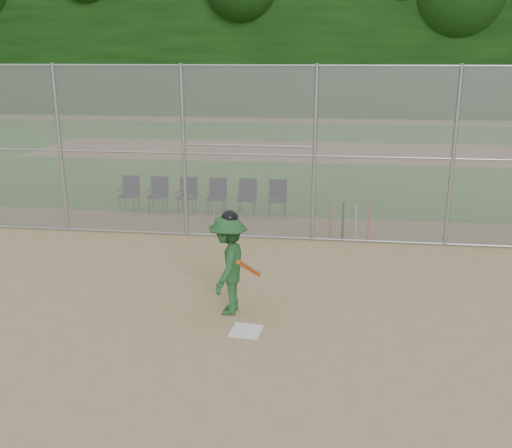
# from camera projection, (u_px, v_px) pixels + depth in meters

# --- Properties ---
(ground) EXTENTS (100.00, 100.00, 0.00)m
(ground) POSITION_uv_depth(u_px,v_px,m) (235.00, 339.00, 8.69)
(ground) COLOR tan
(ground) RESTS_ON ground
(grass_strip) EXTENTS (100.00, 100.00, 0.00)m
(grass_strip) POSITION_uv_depth(u_px,v_px,m) (300.00, 151.00, 25.81)
(grass_strip) COLOR #2F6C20
(grass_strip) RESTS_ON ground
(dirt_patch_far) EXTENTS (24.00, 24.00, 0.00)m
(dirt_patch_far) POSITION_uv_depth(u_px,v_px,m) (300.00, 151.00, 25.81)
(dirt_patch_far) COLOR tan
(dirt_patch_far) RESTS_ON ground
(backstop_fence) EXTENTS (16.09, 0.09, 4.00)m
(backstop_fence) POSITION_uv_depth(u_px,v_px,m) (270.00, 152.00, 12.86)
(backstop_fence) COLOR gray
(backstop_fence) RESTS_ON ground
(treeline) EXTENTS (81.00, 60.00, 11.00)m
(treeline) POSITION_uv_depth(u_px,v_px,m) (305.00, 25.00, 26.16)
(treeline) COLOR black
(treeline) RESTS_ON ground
(home_plate) EXTENTS (0.51, 0.51, 0.02)m
(home_plate) POSITION_uv_depth(u_px,v_px,m) (246.00, 331.00, 8.93)
(home_plate) COLOR white
(home_plate) RESTS_ON ground
(batter_at_plate) EXTENTS (0.90, 1.33, 1.78)m
(batter_at_plate) POSITION_uv_depth(u_px,v_px,m) (228.00, 264.00, 9.37)
(batter_at_plate) COLOR #205226
(batter_at_plate) RESTS_ON ground
(spare_bats) EXTENTS (0.96, 0.40, 0.83)m
(spare_bats) POSITION_uv_depth(u_px,v_px,m) (349.00, 221.00, 13.44)
(spare_bats) COLOR #D84C14
(spare_bats) RESTS_ON ground
(chair_0) EXTENTS (0.54, 0.52, 0.96)m
(chair_0) POSITION_uv_depth(u_px,v_px,m) (129.00, 194.00, 15.74)
(chair_0) COLOR #11103B
(chair_0) RESTS_ON ground
(chair_1) EXTENTS (0.54, 0.52, 0.96)m
(chair_1) POSITION_uv_depth(u_px,v_px,m) (158.00, 195.00, 15.64)
(chair_1) COLOR #11103B
(chair_1) RESTS_ON ground
(chair_2) EXTENTS (0.54, 0.52, 0.96)m
(chair_2) POSITION_uv_depth(u_px,v_px,m) (187.00, 196.00, 15.54)
(chair_2) COLOR #11103B
(chair_2) RESTS_ON ground
(chair_3) EXTENTS (0.54, 0.52, 0.96)m
(chair_3) POSITION_uv_depth(u_px,v_px,m) (217.00, 197.00, 15.44)
(chair_3) COLOR #11103B
(chair_3) RESTS_ON ground
(chair_4) EXTENTS (0.54, 0.52, 0.96)m
(chair_4) POSITION_uv_depth(u_px,v_px,m) (247.00, 198.00, 15.34)
(chair_4) COLOR #11103B
(chair_4) RESTS_ON ground
(chair_5) EXTENTS (0.54, 0.52, 0.96)m
(chair_5) POSITION_uv_depth(u_px,v_px,m) (277.00, 199.00, 15.24)
(chair_5) COLOR #11103B
(chair_5) RESTS_ON ground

